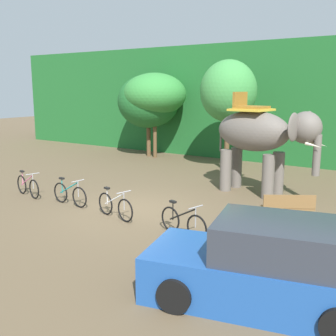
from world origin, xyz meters
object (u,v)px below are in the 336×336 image
object	(u,v)px
tree_center	(155,94)
bike_pink	(28,186)
elephant	(261,136)
bike_black	(183,222)
tree_right	(228,91)
tree_center_left	(148,101)
wooden_bench	(288,208)
bike_teal	(70,194)
parked_car	(264,270)
bike_white	(115,206)

from	to	relation	value
tree_center	bike_pink	world-z (taller)	tree_center
elephant	bike_black	size ratio (longest dim) A/B	2.52
bike_pink	tree_right	bearing A→B (deg)	64.56
tree_center_left	wooden_bench	distance (m)	13.24
tree_right	wooden_bench	size ratio (longest dim) A/B	3.50
bike_teal	parked_car	size ratio (longest dim) A/B	0.38
tree_center_left	bike_teal	world-z (taller)	tree_center_left
bike_pink	bike_teal	size ratio (longest dim) A/B	0.98
tree_center	bike_black	xyz separation A→B (m)	(7.98, -9.94, -3.18)
parked_car	tree_center	bearing A→B (deg)	132.37
tree_right	bike_black	xyz separation A→B (m)	(2.91, -8.76, -3.38)
tree_center_left	bike_black	size ratio (longest dim) A/B	2.81
tree_right	tree_center	bearing A→B (deg)	166.90
bike_pink	bike_teal	world-z (taller)	same
bike_white	bike_black	size ratio (longest dim) A/B	1.00
bike_pink	wooden_bench	world-z (taller)	bike_pink
tree_center_left	bike_black	world-z (taller)	tree_center_left
bike_teal	parked_car	xyz separation A→B (m)	(7.79, -2.53, 0.26)
tree_center	elephant	distance (m)	9.32
tree_right	bike_white	bearing A→B (deg)	-87.47
tree_center	bike_white	size ratio (longest dim) A/B	2.84
elephant	parked_car	distance (m)	8.24
bike_teal	bike_black	distance (m)	4.77
tree_center_left	bike_pink	distance (m)	10.28
tree_center_left	tree_center	bearing A→B (deg)	-16.44
parked_car	wooden_bench	distance (m)	4.84
elephant	bike_white	distance (m)	6.10
tree_center	bike_black	size ratio (longest dim) A/B	2.85
bike_pink	wooden_bench	size ratio (longest dim) A/B	1.13
tree_center_left	elephant	world-z (taller)	tree_center_left
tree_center_left	bike_black	bearing A→B (deg)	-49.79
parked_car	tree_center_left	bearing A→B (deg)	133.41
elephant	bike_pink	xyz separation A→B (m)	(-6.95, -5.03, -1.82)
tree_center_left	wooden_bench	world-z (taller)	tree_center_left
tree_center	bike_teal	world-z (taller)	tree_center
bike_teal	bike_black	size ratio (longest dim) A/B	1.02
bike_pink	bike_white	bearing A→B (deg)	-2.52
bike_white	tree_center	bearing A→B (deg)	119.12
tree_center	tree_right	size ratio (longest dim) A/B	0.91
tree_right	parked_car	world-z (taller)	tree_right
bike_teal	bike_white	xyz separation A→B (m)	(2.22, -0.24, 0.00)
bike_white	wooden_bench	size ratio (longest dim) A/B	1.13
bike_black	wooden_bench	world-z (taller)	bike_black
tree_center_left	bike_black	distance (m)	13.53
tree_center_left	bike_teal	distance (m)	10.79
tree_center_left	wooden_bench	xyz separation A→B (m)	(10.56, -7.51, -2.69)
elephant	bike_pink	world-z (taller)	elephant
bike_pink	parked_car	distance (m)	10.25
tree_right	bike_black	distance (m)	9.83
bike_white	bike_black	distance (m)	2.54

